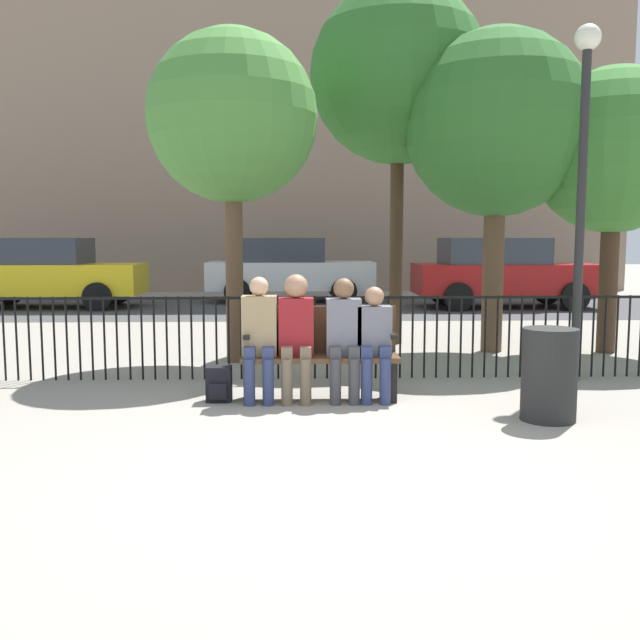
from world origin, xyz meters
name	(u,v)px	position (x,y,z in m)	size (l,w,h in m)	color
ground_plane	(331,470)	(0.00, 0.00, 0.00)	(80.00, 80.00, 0.00)	gray
park_bench	(320,350)	(0.00, 2.26, 0.49)	(1.55, 0.45, 0.92)	#4C331E
seated_person_0	(259,333)	(-0.60, 2.13, 0.68)	(0.34, 0.39, 1.23)	navy
seated_person_1	(296,330)	(-0.24, 2.13, 0.71)	(0.34, 0.39, 1.25)	brown
seated_person_2	(344,333)	(0.23, 2.13, 0.68)	(0.34, 0.39, 1.21)	#3D3D42
seated_person_3	(374,338)	(0.53, 2.13, 0.63)	(0.34, 0.39, 1.13)	navy
backpack	(219,384)	(-1.00, 2.15, 0.17)	(0.24, 0.24, 0.35)	black
fence_railing	(315,330)	(-0.02, 3.27, 0.56)	(9.01, 0.03, 0.95)	black
tree_0	(497,125)	(2.55, 5.19, 3.15)	(2.56, 2.56, 4.45)	brown
tree_1	(232,119)	(-1.03, 4.45, 3.10)	(2.16, 2.16, 4.20)	brown
tree_2	(398,76)	(1.29, 6.02, 3.99)	(2.62, 2.62, 5.31)	#422D1E
tree_3	(614,152)	(4.14, 5.04, 2.78)	(2.25, 2.25, 3.93)	#422D1E
lamp_post	(583,151)	(2.91, 3.06, 2.55)	(0.28, 0.28, 3.89)	black
street_surface	(305,307)	(0.00, 12.00, 0.00)	(24.00, 6.00, 0.01)	#3D3D3F
parked_car_0	(287,269)	(-0.44, 13.45, 0.84)	(4.20, 1.94, 1.62)	silver
parked_car_1	(502,271)	(4.58, 11.66, 0.84)	(4.20, 1.94, 1.62)	maroon
parked_car_2	(46,272)	(-6.02, 12.00, 0.84)	(4.20, 1.94, 1.62)	yellow
building_facade	(301,69)	(0.00, 20.00, 7.30)	(20.00, 6.00, 14.60)	gray
trash_bin	(549,374)	(1.98, 1.31, 0.41)	(0.48, 0.48, 0.82)	black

